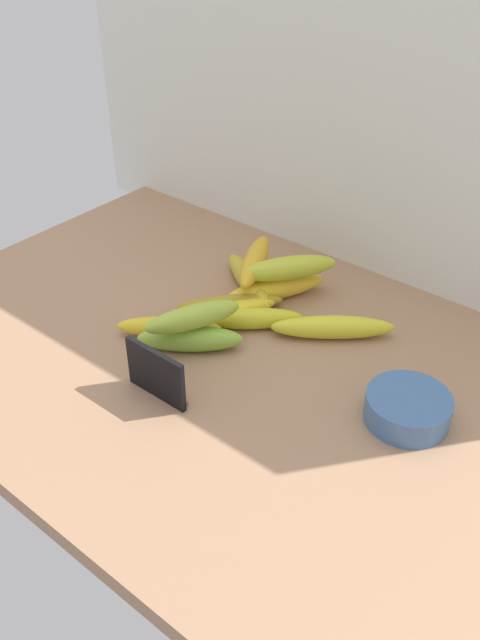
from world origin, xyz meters
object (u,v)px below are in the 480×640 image
(banana_1, at_px, (170,328))
(banana_4, at_px, (249,281))
(banana_6, at_px, (276,288))
(banana_10, at_px, (287,267))
(banana_3, at_px, (190,339))
(banana_5, at_px, (332,327))
(banana_0, at_px, (221,315))
(fruit_bowl, at_px, (408,408))
(banana_7, at_px, (230,304))
(banana_9, at_px, (193,317))
(chalkboard_sign, at_px, (156,375))
(banana_8, at_px, (255,261))
(banana_2, at_px, (251,318))

(banana_1, height_order, banana_4, banana_4)
(banana_6, bearing_deg, banana_10, 48.42)
(banana_3, height_order, banana_5, banana_3)
(banana_0, distance_m, banana_5, 0.19)
(banana_0, height_order, banana_3, banana_3)
(fruit_bowl, bearing_deg, banana_7, 172.33)
(banana_3, distance_m, banana_4, 0.20)
(banana_10, bearing_deg, banana_3, -97.27)
(banana_9, distance_m, banana_10, 0.22)
(chalkboard_sign, bearing_deg, banana_10, 91.78)
(banana_3, bearing_deg, banana_1, 174.97)
(fruit_bowl, distance_m, banana_4, 0.41)
(banana_5, distance_m, banana_6, 0.15)
(banana_0, height_order, banana_10, banana_10)
(banana_1, height_order, banana_8, banana_8)
(chalkboard_sign, relative_size, banana_4, 0.57)
(banana_0, relative_size, banana_1, 1.15)
(chalkboard_sign, distance_m, banana_5, 0.31)
(banana_10, bearing_deg, banana_7, -115.74)
(fruit_bowl, distance_m, banana_1, 0.40)
(banana_4, bearing_deg, banana_3, -79.05)
(banana_2, distance_m, banana_6, 0.10)
(banana_0, height_order, banana_8, banana_8)
(fruit_bowl, xyz_separation_m, banana_9, (-0.34, -0.07, 0.04))
(banana_8, bearing_deg, chalkboard_sign, -77.36)
(chalkboard_sign, xyz_separation_m, banana_5, (0.12, 0.29, -0.02))
(banana_4, xyz_separation_m, banana_9, (0.04, -0.19, 0.04))
(fruit_bowl, xyz_separation_m, banana_0, (-0.35, 0.01, -0.00))
(banana_8, xyz_separation_m, banana_9, (0.04, -0.20, 0.01))
(fruit_bowl, relative_size, banana_9, 0.76)
(banana_2, height_order, banana_9, banana_9)
(banana_0, distance_m, banana_10, 0.15)
(banana_3, bearing_deg, banana_7, 98.85)
(chalkboard_sign, bearing_deg, banana_0, 102.86)
(chalkboard_sign, bearing_deg, banana_7, 103.79)
(banana_9, bearing_deg, banana_3, -126.84)
(banana_8, bearing_deg, banana_4, -114.79)
(banana_6, height_order, banana_9, banana_9)
(banana_4, relative_size, banana_7, 1.04)
(banana_4, height_order, banana_6, banana_6)
(banana_5, bearing_deg, banana_4, 172.28)
(banana_3, relative_size, banana_6, 0.91)
(chalkboard_sign, height_order, banana_8, chalkboard_sign)
(banana_3, distance_m, banana_9, 0.04)
(banana_10, bearing_deg, banana_6, -131.58)
(banana_2, bearing_deg, chalkboard_sign, -90.04)
(banana_4, bearing_deg, banana_8, 65.21)
(banana_5, height_order, banana_7, banana_5)
(chalkboard_sign, height_order, banana_10, same)
(banana_9, bearing_deg, banana_10, 83.62)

